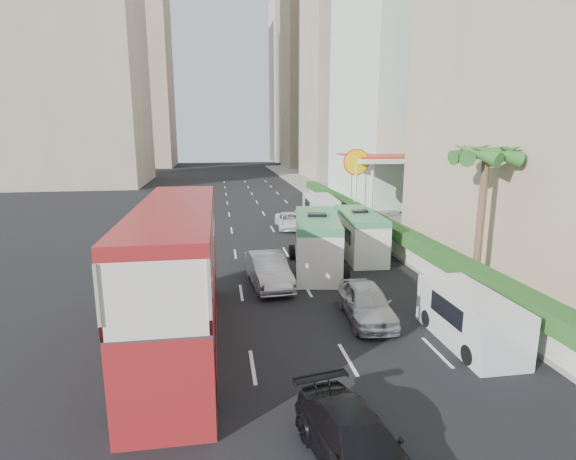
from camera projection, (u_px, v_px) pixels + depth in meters
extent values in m
plane|color=black|center=(343.00, 333.00, 17.06)|extent=(200.00, 200.00, 0.00)
cube|color=maroon|center=(178.00, 277.00, 15.62)|extent=(2.50, 11.00, 5.06)
imported|color=#AFB1B6|center=(268.00, 285.00, 22.41)|extent=(2.12, 4.95, 1.58)
imported|color=#AFB1B6|center=(366.00, 319.00, 18.31)|extent=(1.98, 4.40, 1.47)
imported|color=silver|center=(290.00, 228.00, 35.69)|extent=(2.10, 4.39, 1.21)
cube|color=silver|center=(317.00, 243.00, 24.73)|extent=(3.35, 7.04, 3.00)
cube|color=silver|center=(359.00, 234.00, 27.47)|extent=(2.39, 6.22, 2.71)
cube|color=silver|center=(470.00, 318.00, 16.13)|extent=(1.87, 4.66, 1.87)
cube|color=silver|center=(321.00, 210.00, 37.29)|extent=(2.52, 5.70, 2.24)
cube|color=#99968C|center=(363.00, 212.00, 42.53)|extent=(6.00, 120.00, 0.18)
cube|color=silver|center=(375.00, 231.00, 31.37)|extent=(0.30, 44.00, 1.00)
cube|color=#2D6626|center=(375.00, 219.00, 31.18)|extent=(1.10, 44.00, 0.70)
cylinder|color=brown|center=(481.00, 220.00, 21.38)|extent=(0.36, 0.36, 6.40)
cube|color=silver|center=(382.00, 186.00, 40.18)|extent=(6.50, 8.00, 5.50)
cube|color=#B7A590|center=(358.00, 18.00, 70.42)|extent=(16.00, 16.00, 50.00)
cube|color=tan|center=(318.00, 61.00, 94.08)|extent=(14.00, 14.00, 44.00)
cube|color=#B7A590|center=(299.00, 82.00, 115.74)|extent=(14.00, 14.00, 40.00)
cube|color=tan|center=(131.00, 58.00, 95.71)|extent=(16.00, 16.00, 46.00)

